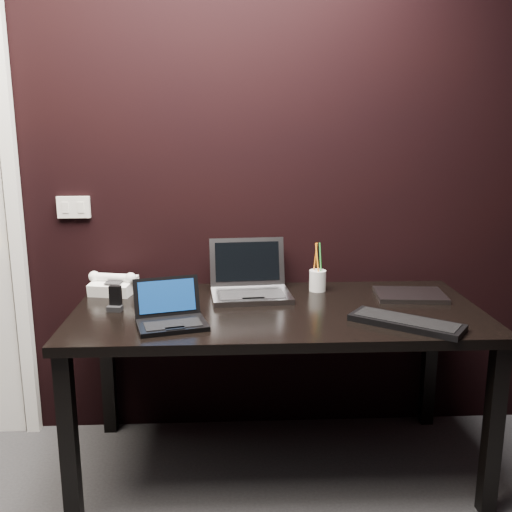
{
  "coord_description": "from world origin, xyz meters",
  "views": [
    {
      "loc": [
        0.1,
        -0.88,
        1.48
      ],
      "look_at": [
        0.21,
        1.35,
        0.98
      ],
      "focal_mm": 40.0,
      "sensor_mm": 36.0,
      "label": 1
    }
  ],
  "objects_px": {
    "silver_laptop": "(250,286)",
    "pen_cup": "(318,280)",
    "mobile_phone": "(115,301)",
    "desk": "(277,326)",
    "netbook": "(171,316)",
    "desk_phone": "(113,285)",
    "ext_keyboard": "(406,322)",
    "closed_laptop": "(410,295)"
  },
  "relations": [
    {
      "from": "ext_keyboard",
      "to": "netbook",
      "type": "bearing_deg",
      "value": 176.41
    },
    {
      "from": "closed_laptop",
      "to": "mobile_phone",
      "type": "bearing_deg",
      "value": -174.54
    },
    {
      "from": "mobile_phone",
      "to": "desk",
      "type": "bearing_deg",
      "value": -0.63
    },
    {
      "from": "netbook",
      "to": "pen_cup",
      "type": "height_order",
      "value": "pen_cup"
    },
    {
      "from": "desk",
      "to": "closed_laptop",
      "type": "relative_size",
      "value": 5.32
    },
    {
      "from": "desk_phone",
      "to": "netbook",
      "type": "bearing_deg",
      "value": -55.49
    },
    {
      "from": "silver_laptop",
      "to": "pen_cup",
      "type": "relative_size",
      "value": 1.63
    },
    {
      "from": "silver_laptop",
      "to": "pen_cup",
      "type": "xyz_separation_m",
      "value": [
        0.32,
        0.06,
        0.01
      ]
    },
    {
      "from": "ext_keyboard",
      "to": "closed_laptop",
      "type": "relative_size",
      "value": 1.34
    },
    {
      "from": "mobile_phone",
      "to": "pen_cup",
      "type": "height_order",
      "value": "pen_cup"
    },
    {
      "from": "closed_laptop",
      "to": "desk_phone",
      "type": "distance_m",
      "value": 1.34
    },
    {
      "from": "desk",
      "to": "desk_phone",
      "type": "bearing_deg",
      "value": 160.61
    },
    {
      "from": "ext_keyboard",
      "to": "pen_cup",
      "type": "distance_m",
      "value": 0.56
    },
    {
      "from": "silver_laptop",
      "to": "closed_laptop",
      "type": "bearing_deg",
      "value": -4.87
    },
    {
      "from": "netbook",
      "to": "ext_keyboard",
      "type": "bearing_deg",
      "value": -3.59
    },
    {
      "from": "desk",
      "to": "pen_cup",
      "type": "height_order",
      "value": "pen_cup"
    },
    {
      "from": "silver_laptop",
      "to": "desk_phone",
      "type": "relative_size",
      "value": 1.6
    },
    {
      "from": "desk",
      "to": "mobile_phone",
      "type": "distance_m",
      "value": 0.68
    },
    {
      "from": "netbook",
      "to": "silver_laptop",
      "type": "bearing_deg",
      "value": 49.37
    },
    {
      "from": "closed_laptop",
      "to": "mobile_phone",
      "type": "distance_m",
      "value": 1.29
    },
    {
      "from": "netbook",
      "to": "desk_phone",
      "type": "relative_size",
      "value": 1.33
    },
    {
      "from": "netbook",
      "to": "mobile_phone",
      "type": "xyz_separation_m",
      "value": [
        -0.25,
        0.19,
        0.0
      ]
    },
    {
      "from": "desk",
      "to": "mobile_phone",
      "type": "height_order",
      "value": "mobile_phone"
    },
    {
      "from": "desk_phone",
      "to": "desk",
      "type": "bearing_deg",
      "value": -19.39
    },
    {
      "from": "closed_laptop",
      "to": "desk_phone",
      "type": "xyz_separation_m",
      "value": [
        -1.34,
        0.13,
        0.03
      ]
    },
    {
      "from": "netbook",
      "to": "mobile_phone",
      "type": "bearing_deg",
      "value": 142.35
    },
    {
      "from": "desk",
      "to": "mobile_phone",
      "type": "relative_size",
      "value": 16.55
    },
    {
      "from": "netbook",
      "to": "closed_laptop",
      "type": "relative_size",
      "value": 0.96
    },
    {
      "from": "netbook",
      "to": "ext_keyboard",
      "type": "height_order",
      "value": "netbook"
    },
    {
      "from": "ext_keyboard",
      "to": "pen_cup",
      "type": "bearing_deg",
      "value": 118.34
    },
    {
      "from": "ext_keyboard",
      "to": "desk_phone",
      "type": "xyz_separation_m",
      "value": [
        -1.2,
        0.5,
        0.03
      ]
    },
    {
      "from": "silver_laptop",
      "to": "mobile_phone",
      "type": "xyz_separation_m",
      "value": [
        -0.57,
        -0.18,
        -0.01
      ]
    },
    {
      "from": "desk",
      "to": "desk_phone",
      "type": "height_order",
      "value": "desk_phone"
    },
    {
      "from": "closed_laptop",
      "to": "mobile_phone",
      "type": "relative_size",
      "value": 3.11
    },
    {
      "from": "ext_keyboard",
      "to": "mobile_phone",
      "type": "xyz_separation_m",
      "value": [
        -1.15,
        0.25,
        0.03
      ]
    },
    {
      "from": "desk",
      "to": "mobile_phone",
      "type": "bearing_deg",
      "value": 179.37
    },
    {
      "from": "desk_phone",
      "to": "pen_cup",
      "type": "bearing_deg",
      "value": -0.16
    },
    {
      "from": "pen_cup",
      "to": "closed_laptop",
      "type": "bearing_deg",
      "value": -17.41
    },
    {
      "from": "netbook",
      "to": "closed_laptop",
      "type": "xyz_separation_m",
      "value": [
        1.03,
        0.31,
        -0.02
      ]
    },
    {
      "from": "desk_phone",
      "to": "mobile_phone",
      "type": "bearing_deg",
      "value": -77.35
    },
    {
      "from": "desk_phone",
      "to": "mobile_phone",
      "type": "relative_size",
      "value": 2.26
    },
    {
      "from": "netbook",
      "to": "pen_cup",
      "type": "xyz_separation_m",
      "value": [
        0.64,
        0.44,
        0.02
      ]
    }
  ]
}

